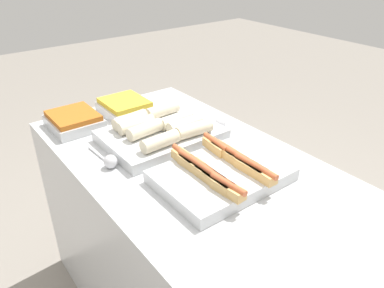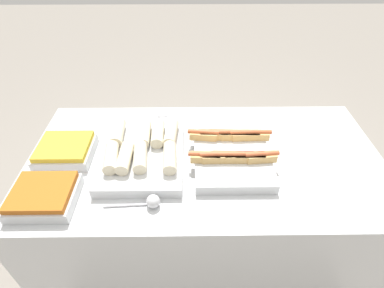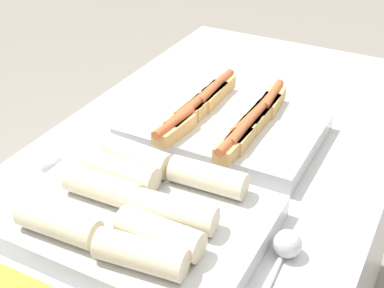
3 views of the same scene
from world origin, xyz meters
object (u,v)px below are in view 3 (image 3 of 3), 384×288
at_px(serving_spoon_far, 48,167).
at_px(tray_wraps, 139,214).
at_px(serving_spoon_near, 286,248).
at_px(tray_hotdogs, 225,124).

bearing_deg(serving_spoon_far, tray_wraps, -101.94).
distance_m(tray_wraps, serving_spoon_near, 0.29).
xyz_separation_m(tray_hotdogs, serving_spoon_near, (-0.35, -0.29, -0.01)).
bearing_deg(tray_hotdogs, serving_spoon_near, -140.55).
distance_m(tray_hotdogs, serving_spoon_far, 0.45).
bearing_deg(tray_wraps, serving_spoon_near, -78.01).
xyz_separation_m(tray_hotdogs, serving_spoon_far, (-0.35, 0.29, -0.01)).
distance_m(serving_spoon_near, serving_spoon_far, 0.58).
xyz_separation_m(tray_wraps, serving_spoon_near, (0.06, -0.29, -0.02)).
distance_m(tray_hotdogs, serving_spoon_near, 0.45).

